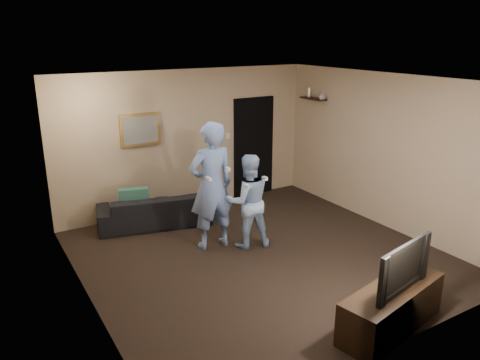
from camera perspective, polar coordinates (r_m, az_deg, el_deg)
ground at (r=7.14m, az=2.50°, el=-9.24°), size 5.00×5.00×0.00m
ceiling at (r=6.41m, az=2.82°, el=12.01°), size 5.00×5.00×0.04m
wall_back at (r=8.78m, az=-6.45°, el=4.82°), size 5.00×0.04×2.60m
wall_front at (r=4.91m, az=19.13°, el=-6.44°), size 5.00×0.04×2.60m
wall_left at (r=5.73m, az=-18.69°, el=-2.95°), size 0.04×5.00×2.60m
wall_right at (r=8.27m, az=17.26°, el=3.34°), size 0.04×5.00×2.60m
sofa at (r=8.26m, az=-10.41°, el=-3.58°), size 2.04×1.18×0.56m
throw_pillow at (r=8.09m, az=-12.79°, el=-2.69°), size 0.52×0.29×0.49m
painting_frame at (r=8.37m, az=-12.07°, el=6.02°), size 0.72×0.05×0.57m
painting_canvas at (r=8.34m, az=-12.01°, el=5.99°), size 0.62×0.01×0.47m
doorway at (r=9.50m, az=1.66°, el=4.04°), size 0.90×0.06×2.00m
light_switch at (r=9.13m, az=-1.52°, el=5.42°), size 0.08×0.02×0.12m
wall_shelf at (r=9.34m, az=8.91°, el=9.78°), size 0.20×0.60×0.03m
shelf_vase at (r=9.13m, az=10.00°, el=10.10°), size 0.15×0.15×0.14m
shelf_figurine at (r=9.43m, az=8.41°, el=10.52°), size 0.06×0.06×0.18m
tv_console at (r=5.71m, az=17.98°, el=-14.69°), size 1.54×0.76×0.53m
television at (r=5.44m, az=18.52°, el=-9.79°), size 0.99×0.33×0.57m
wii_player_left at (r=7.10m, az=-3.50°, el=-0.74°), size 0.74×0.54×1.98m
wii_player_right at (r=7.19m, az=0.95°, el=-2.58°), size 0.84×0.73×1.48m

